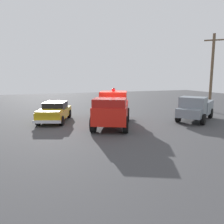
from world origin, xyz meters
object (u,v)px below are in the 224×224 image
at_px(parked_pickup, 195,108).
at_px(lawn_chair_by_car, 110,110).
at_px(lawn_chair_near_truck, 96,109).
at_px(spectator_seated, 95,108).
at_px(utility_pole, 212,72).
at_px(vintage_fire_truck, 112,109).
at_px(classic_hot_rod, 55,112).

xyz_separation_m(parked_pickup, lawn_chair_by_car, (-3.64, -5.84, -0.40)).
height_order(lawn_chair_near_truck, spectator_seated, spectator_seated).
relative_size(lawn_chair_near_truck, spectator_seated, 0.79).
xyz_separation_m(lawn_chair_near_truck, spectator_seated, (0.06, -0.12, 0.11)).
height_order(lawn_chair_by_car, utility_pole, utility_pole).
xyz_separation_m(lawn_chair_by_car, utility_pole, (0.56, 10.16, 3.23)).
bearing_deg(parked_pickup, vintage_fire_truck, -93.97).
bearing_deg(lawn_chair_by_car, vintage_fire_truck, -16.27).
distance_m(lawn_chair_by_car, utility_pole, 10.67).
bearing_deg(spectator_seated, classic_hot_rod, -68.83).
bearing_deg(utility_pole, classic_hot_rod, -91.08).
bearing_deg(lawn_chair_by_car, spectator_seated, -137.37).
distance_m(vintage_fire_truck, utility_pole, 11.68).
bearing_deg(lawn_chair_by_car, parked_pickup, 58.08).
bearing_deg(vintage_fire_truck, classic_hot_rod, -128.32).
distance_m(parked_pickup, lawn_chair_by_car, 6.89).
bearing_deg(classic_hot_rod, utility_pole, 88.92).
bearing_deg(vintage_fire_truck, lawn_chair_by_car, 163.73).
height_order(classic_hot_rod, utility_pole, utility_pole).
bearing_deg(parked_pickup, spectator_seated, -124.66).
bearing_deg(utility_pole, lawn_chair_by_car, -93.16).
height_order(parked_pickup, lawn_chair_near_truck, parked_pickup).
relative_size(vintage_fire_truck, classic_hot_rod, 1.33).
bearing_deg(parked_pickup, lawn_chair_near_truck, -125.48).
relative_size(vintage_fire_truck, lawn_chair_near_truck, 6.18).
bearing_deg(parked_pickup, utility_pole, 125.43).
xyz_separation_m(lawn_chair_by_car, spectator_seated, (-1.10, -1.01, 0.11)).
distance_m(classic_hot_rod, lawn_chair_by_car, 4.58).
xyz_separation_m(classic_hot_rod, utility_pole, (0.28, 14.73, 3.07)).
bearing_deg(lawn_chair_near_truck, vintage_fire_truck, -0.41).
relative_size(classic_hot_rod, spectator_seated, 3.67).
xyz_separation_m(classic_hot_rod, lawn_chair_by_car, (-0.28, 4.57, -0.16)).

